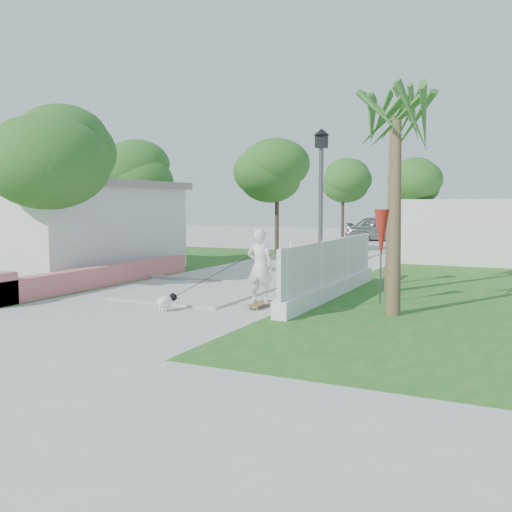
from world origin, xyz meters
The scene contains 22 objects.
ground centered at (0.00, 0.00, 0.00)m, with size 90.00×90.00×0.00m, color #B7B7B2.
path_strip centered at (0.00, 20.00, 0.03)m, with size 3.20×36.00×0.06m, color #B7B7B2.
curb centered at (0.00, 6.00, 0.05)m, with size 6.50×0.25×0.10m, color #999993.
grass_left centered at (-7.00, 8.00, 0.01)m, with size 8.00×20.00×0.01m, color #205B1C.
grass_right centered at (7.00, 8.00, 0.01)m, with size 8.00×20.00×0.01m, color #205B1C.
pink_wall centered at (-3.30, 3.55, 0.31)m, with size 0.45×8.20×0.80m.
house_left centered at (-8.00, 6.00, 1.64)m, with size 8.40×7.40×3.23m.
lattice_fence centered at (3.40, 5.00, 0.54)m, with size 0.35×7.00×1.50m.
building_right centered at (6.00, 18.00, 1.30)m, with size 6.00×8.00×2.60m, color silver.
street_lamp centered at (2.90, 5.50, 2.43)m, with size 0.44×0.44×4.44m.
bollard centered at (0.20, 10.00, 0.58)m, with size 0.14×0.14×1.09m.
patio_umbrella centered at (4.80, 4.50, 1.69)m, with size 0.36×0.36×2.30m.
tree_left_near centered at (-4.48, 2.98, 3.82)m, with size 3.60×3.60×5.28m.
tree_left_mid centered at (-5.48, 8.48, 3.50)m, with size 3.20×3.20×4.85m.
tree_path_left centered at (-2.98, 15.98, 3.82)m, with size 3.40×3.40×5.23m.
tree_path_right centered at (3.22, 19.98, 3.49)m, with size 3.00×3.00×4.79m.
tree_path_far centered at (-2.78, 25.98, 3.82)m, with size 3.20×3.20×5.17m.
palm_far centered at (4.60, 6.50, 4.48)m, with size 1.80×1.80×5.30m.
palm_near centered at (5.40, 3.20, 3.95)m, with size 1.80×1.80×4.70m.
skateboarder centered at (1.60, 2.33, 0.81)m, with size 2.09×1.56×1.86m.
dog centered at (0.64, 1.45, 0.22)m, with size 0.42×0.57×0.41m.
parked_car centered at (-0.33, 27.12, 0.84)m, with size 1.99×4.95×1.69m, color #B2B6BB.
Camera 1 is at (8.05, -9.21, 2.45)m, focal length 40.00 mm.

